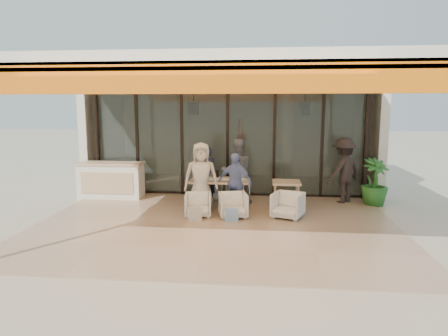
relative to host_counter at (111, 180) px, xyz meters
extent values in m
plane|color=#C6B293|center=(3.29, -2.30, -0.53)|extent=(70.00, 70.00, 0.00)
cube|color=tan|center=(3.29, -2.30, -0.53)|extent=(8.00, 6.00, 0.01)
cube|color=silver|center=(3.29, -2.30, 2.77)|extent=(8.00, 6.00, 0.20)
cube|color=orange|center=(3.29, -5.24, 2.49)|extent=(8.00, 0.12, 0.45)
cube|color=orange|center=(3.29, -4.55, 2.61)|extent=(8.00, 1.50, 0.06)
cylinder|color=black|center=(-0.59, 0.58, 1.07)|extent=(0.12, 0.12, 3.20)
cylinder|color=black|center=(7.17, 0.58, 1.07)|extent=(0.12, 0.12, 3.20)
cube|color=#9EADA3|center=(3.29, 0.70, 1.07)|extent=(8.00, 0.03, 3.20)
cube|color=black|center=(3.29, 0.70, -0.49)|extent=(8.00, 0.10, 0.08)
cube|color=black|center=(3.29, 0.70, 2.63)|extent=(8.00, 0.10, 0.08)
cube|color=black|center=(-0.71, 0.70, 1.07)|extent=(0.08, 0.10, 3.20)
cube|color=black|center=(0.59, 0.70, 1.07)|extent=(0.08, 0.10, 3.20)
cube|color=black|center=(1.94, 0.70, 1.07)|extent=(0.08, 0.10, 3.20)
cube|color=black|center=(3.29, 0.70, 1.07)|extent=(0.08, 0.10, 3.20)
cube|color=black|center=(4.64, 0.70, 1.07)|extent=(0.08, 0.10, 3.20)
cube|color=black|center=(5.99, 0.70, 1.07)|extent=(0.08, 0.10, 3.20)
cube|color=black|center=(7.29, 0.70, 1.07)|extent=(0.08, 0.10, 3.20)
cube|color=silver|center=(3.29, 4.20, 1.17)|extent=(9.00, 0.25, 3.40)
cube|color=silver|center=(-1.11, 2.45, 1.17)|extent=(0.25, 3.50, 3.40)
cube|color=silver|center=(7.69, 2.45, 1.17)|extent=(0.25, 3.50, 3.40)
cube|color=silver|center=(3.29, 2.45, 2.87)|extent=(9.00, 3.50, 0.25)
cube|color=tan|center=(3.29, 2.45, -0.52)|extent=(8.00, 3.50, 0.02)
cylinder|color=silver|center=(1.69, 2.30, 0.97)|extent=(0.40, 0.40, 3.00)
cylinder|color=silver|center=(5.09, 2.30, 0.97)|extent=(0.40, 0.40, 3.00)
cylinder|color=black|center=(2.09, 1.90, 2.47)|extent=(0.03, 0.03, 0.70)
cube|color=black|center=(2.09, 1.90, 2.02)|extent=(0.30, 0.30, 0.40)
sphere|color=#FFBF72|center=(2.09, 1.90, 2.02)|extent=(0.18, 0.18, 0.18)
cylinder|color=black|center=(5.59, 1.90, 2.47)|extent=(0.03, 0.03, 0.70)
cube|color=black|center=(5.59, 1.90, 2.02)|extent=(0.30, 0.30, 0.40)
sphere|color=#FFBF72|center=(5.59, 1.90, 2.02)|extent=(0.18, 0.18, 0.18)
cylinder|color=black|center=(3.59, 1.70, -0.48)|extent=(0.40, 0.40, 0.05)
cylinder|color=black|center=(3.59, 1.70, 0.52)|extent=(0.04, 0.04, 2.10)
cone|color=#EE4C14|center=(3.59, 1.70, 1.17)|extent=(0.32, 0.32, 1.10)
cube|color=silver|center=(0.00, 0.00, -0.03)|extent=(1.80, 0.60, 1.00)
cube|color=tan|center=(0.00, 0.00, 0.48)|extent=(1.85, 0.65, 0.06)
cube|color=tan|center=(0.00, -0.31, -0.03)|extent=(1.50, 0.02, 0.60)
cube|color=tan|center=(3.21, -0.70, 0.19)|extent=(1.50, 0.90, 0.05)
cube|color=white|center=(3.21, -0.70, 0.21)|extent=(1.30, 0.35, 0.01)
cylinder|color=tan|center=(2.59, -1.02, -0.18)|extent=(0.06, 0.06, 0.70)
cylinder|color=tan|center=(3.83, -1.02, -0.18)|extent=(0.06, 0.06, 0.70)
cylinder|color=tan|center=(2.59, -0.38, -0.18)|extent=(0.06, 0.06, 0.70)
cylinder|color=tan|center=(3.83, -0.38, -0.18)|extent=(0.06, 0.06, 0.70)
cylinder|color=white|center=(2.76, -0.85, 0.27)|extent=(0.06, 0.06, 0.11)
cylinder|color=white|center=(2.96, -0.50, 0.27)|extent=(0.06, 0.06, 0.11)
cylinder|color=white|center=(3.26, -0.80, 0.27)|extent=(0.06, 0.06, 0.11)
cylinder|color=white|center=(3.51, -0.52, 0.27)|extent=(0.06, 0.06, 0.11)
cylinder|color=white|center=(3.71, -0.90, 0.27)|extent=(0.06, 0.06, 0.11)
cylinder|color=white|center=(2.66, -0.65, 0.27)|extent=(0.06, 0.06, 0.11)
cylinder|color=#943C15|center=(2.66, -0.55, 0.30)|extent=(0.07, 0.07, 0.16)
cylinder|color=black|center=(3.11, -0.42, 0.30)|extent=(0.09, 0.09, 0.17)
cylinder|color=black|center=(3.11, -0.42, 0.39)|extent=(0.10, 0.10, 0.01)
cylinder|color=white|center=(2.76, -1.00, 0.22)|extent=(0.22, 0.22, 0.01)
cylinder|color=white|center=(3.66, -1.00, 0.22)|extent=(0.22, 0.22, 0.01)
cylinder|color=white|center=(2.76, -0.38, 0.22)|extent=(0.22, 0.22, 0.01)
cylinder|color=white|center=(3.66, -0.38, 0.22)|extent=(0.22, 0.22, 0.01)
imported|color=white|center=(2.79, 0.25, -0.18)|extent=(0.74, 0.70, 0.70)
imported|color=white|center=(3.63, 0.25, -0.21)|extent=(0.66, 0.63, 0.65)
imported|color=white|center=(2.79, -1.65, -0.22)|extent=(0.68, 0.65, 0.63)
imported|color=white|center=(3.63, -1.65, -0.20)|extent=(0.75, 0.72, 0.66)
imported|color=#181B35|center=(2.79, -0.25, 0.25)|extent=(0.64, 0.50, 1.56)
imported|color=slate|center=(3.63, -0.25, 0.35)|extent=(1.03, 0.90, 1.77)
imported|color=beige|center=(2.79, -1.15, 0.34)|extent=(0.93, 0.69, 1.74)
imported|color=#717BBC|center=(3.63, -1.15, 0.21)|extent=(0.94, 0.59, 1.49)
cube|color=silver|center=(2.79, -2.05, -0.36)|extent=(0.30, 0.10, 0.34)
cube|color=#99BFD8|center=(3.63, -2.05, -0.36)|extent=(0.30, 0.10, 0.34)
cube|color=tan|center=(4.91, -0.84, 0.19)|extent=(0.70, 0.70, 0.05)
cylinder|color=tan|center=(4.63, -1.12, -0.18)|extent=(0.05, 0.05, 0.70)
cylinder|color=tan|center=(5.19, -1.12, -0.18)|extent=(0.05, 0.05, 0.70)
cylinder|color=tan|center=(4.63, -0.56, -0.18)|extent=(0.05, 0.05, 0.70)
cylinder|color=tan|center=(5.19, -0.56, -0.18)|extent=(0.05, 0.05, 0.70)
imported|color=white|center=(4.91, -1.59, -0.19)|extent=(0.85, 0.82, 0.69)
imported|color=black|center=(6.51, 0.10, 0.36)|extent=(1.31, 1.24, 1.78)
imported|color=#1E5919|center=(7.27, -0.09, 0.10)|extent=(0.94, 0.94, 1.26)
camera|label=1|loc=(4.31, -10.83, 2.10)|focal=32.00mm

